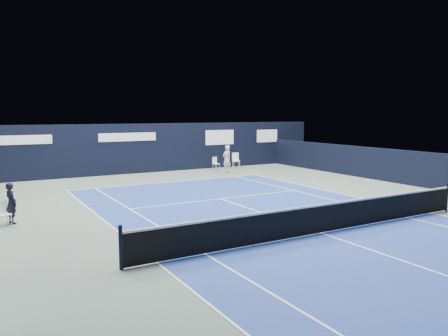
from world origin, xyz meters
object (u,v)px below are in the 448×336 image
at_px(folding_chair_back_a, 215,161).
at_px(tennis_net, 322,217).
at_px(tennis_player, 227,159).
at_px(folding_chair_back_b, 236,159).
at_px(line_judge_chair, 3,212).

bearing_deg(folding_chair_back_a, tennis_net, -115.43).
height_order(folding_chair_back_a, tennis_net, tennis_net).
relative_size(tennis_net, tennis_player, 7.38).
distance_m(folding_chair_back_b, tennis_net, 16.66).
bearing_deg(folding_chair_back_b, tennis_net, -94.59).
xyz_separation_m(line_judge_chair, tennis_net, (8.57, -6.08, 0.04)).
relative_size(folding_chair_back_b, tennis_net, 0.08).
bearing_deg(line_judge_chair, folding_chair_back_a, 11.22).
height_order(line_judge_chair, tennis_net, tennis_net).
bearing_deg(folding_chair_back_b, line_judge_chair, -130.21).
xyz_separation_m(folding_chair_back_b, tennis_player, (-1.78, -1.83, 0.28)).
relative_size(folding_chair_back_a, tennis_player, 0.48).
bearing_deg(line_judge_chair, tennis_player, 5.81).
height_order(line_judge_chair, tennis_player, tennis_player).
height_order(folding_chair_back_a, folding_chair_back_b, folding_chair_back_b).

